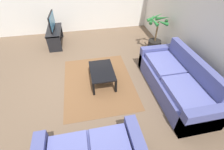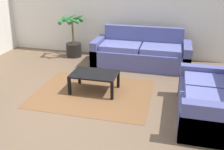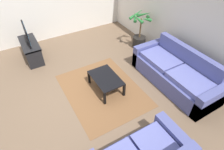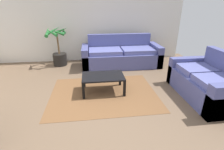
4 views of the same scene
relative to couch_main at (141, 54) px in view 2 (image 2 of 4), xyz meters
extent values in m
plane|color=brown|center=(-0.90, -2.28, -0.30)|extent=(6.60, 6.60, 0.00)
cube|color=silver|center=(-0.90, 0.72, 1.05)|extent=(6.00, 0.06, 2.70)
cube|color=#4C518C|center=(0.00, -0.03, -0.09)|extent=(2.30, 0.90, 0.42)
cube|color=#4C518C|center=(0.00, 0.34, 0.36)|extent=(1.94, 0.16, 0.48)
cube|color=#4C518C|center=(-1.06, -0.03, 0.01)|extent=(0.18, 0.90, 0.62)
cube|color=#4C518C|center=(1.06, -0.03, 0.01)|extent=(0.18, 0.90, 0.62)
cube|color=#5D63A4|center=(-0.48, -0.08, 0.18)|extent=(0.93, 0.66, 0.12)
cube|color=#5D63A4|center=(0.48, -0.08, 0.18)|extent=(0.93, 0.66, 0.12)
cube|color=#4C518C|center=(1.35, -2.07, -0.09)|extent=(0.90, 1.57, 0.42)
cube|color=#4C518C|center=(1.35, -2.76, 0.01)|extent=(0.90, 0.18, 0.62)
cube|color=#4C518C|center=(1.35, -1.38, 0.01)|extent=(0.90, 0.18, 0.62)
cube|color=#5D63A4|center=(1.30, -2.37, 0.18)|extent=(0.66, 0.56, 0.12)
cube|color=#5D63A4|center=(1.30, -1.77, 0.18)|extent=(0.66, 0.56, 0.12)
cube|color=black|center=(-0.67, -1.60, 0.06)|extent=(0.87, 0.57, 0.03)
cube|color=black|center=(-1.08, -1.86, -0.13)|extent=(0.05, 0.05, 0.34)
cube|color=black|center=(-0.26, -1.86, -0.13)|extent=(0.05, 0.05, 0.34)
cube|color=black|center=(-1.08, -1.34, -0.13)|extent=(0.05, 0.05, 0.34)
cube|color=black|center=(-0.26, -1.34, -0.13)|extent=(0.05, 0.05, 0.34)
cube|color=brown|center=(-0.67, -1.70, -0.30)|extent=(2.20, 1.70, 0.01)
cylinder|color=black|center=(-1.85, 0.27, -0.12)|extent=(0.40, 0.40, 0.36)
cylinder|color=brown|center=(-1.85, 0.27, 0.36)|extent=(0.05, 0.05, 0.61)
cone|color=#246F30|center=(-1.65, 0.28, 0.72)|extent=(0.13, 0.41, 0.24)
cone|color=#246F30|center=(-1.74, 0.45, 0.72)|extent=(0.43, 0.30, 0.25)
cone|color=#246F30|center=(-1.97, 0.44, 0.72)|extent=(0.42, 0.34, 0.25)
cone|color=#246F30|center=(-2.10, 0.26, 0.72)|extent=(0.11, 0.50, 0.27)
cone|color=#246F30|center=(-1.95, 0.11, 0.72)|extent=(0.38, 0.30, 0.23)
cone|color=#246F30|center=(-1.79, 0.09, 0.72)|extent=(0.39, 0.22, 0.22)
camera|label=1|loc=(2.42, -1.98, 2.49)|focal=26.20mm
camera|label=2|loc=(0.71, -5.76, 1.90)|focal=40.12mm
camera|label=3|loc=(2.32, -3.17, 2.99)|focal=30.36mm
camera|label=4|loc=(-0.89, -4.83, 1.47)|focal=27.08mm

